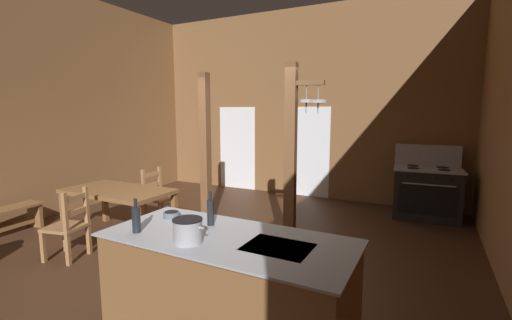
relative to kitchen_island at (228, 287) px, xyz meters
name	(u,v)px	position (x,y,z in m)	size (l,w,h in m)	color
ground_plane	(182,268)	(-1.25, 0.94, -0.50)	(7.87, 9.22, 0.10)	#422819
wall_back	(299,104)	(-1.25, 5.22, 1.66)	(7.87, 0.14, 4.22)	brown
wall_left	(6,102)	(-4.86, 0.94, 1.66)	(0.14, 9.22, 4.22)	brown
glazed_door_back_left	(237,148)	(-2.85, 5.14, 0.57)	(1.00, 0.01, 2.05)	white
glazed_panel_back_right	(311,152)	(-0.90, 5.14, 0.57)	(0.84, 0.01, 2.05)	white
kitchen_island	(228,287)	(0.00, 0.00, 0.00)	(2.17, 0.99, 0.90)	brown
stove_range	(426,192)	(1.49, 4.54, 0.03)	(1.19, 0.88, 1.32)	black
support_post_with_pot_rack	(292,156)	(-0.11, 1.83, 0.93)	(0.55, 0.25, 2.57)	brown
support_post_center	(205,152)	(-1.82, 2.30, 0.83)	(0.14, 0.14, 2.57)	brown
dining_table	(118,195)	(-2.83, 1.36, 0.20)	(1.70, 0.90, 0.74)	brown
ladderback_chair_near_window	(69,226)	(-2.72, 0.43, 0.00)	(0.53, 0.53, 0.95)	#9E7044
ladderback_chair_by_post	(158,197)	(-2.76, 2.16, 0.00)	(0.47, 0.47, 0.95)	#9E7044
stockpot_on_counter	(188,231)	(-0.21, -0.25, 0.55)	(0.31, 0.24, 0.20)	#A8AAB2
mixing_bowl_on_counter	(172,215)	(-0.77, 0.21, 0.48)	(0.16, 0.16, 0.06)	slate
bottle_tall_on_counter	(211,212)	(-0.29, 0.19, 0.58)	(0.06, 0.06, 0.32)	#1E2328
bottle_short_on_counter	(136,219)	(-0.76, -0.26, 0.57)	(0.07, 0.07, 0.30)	#1E2328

